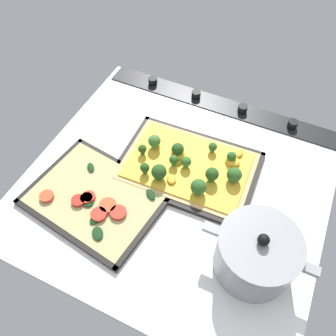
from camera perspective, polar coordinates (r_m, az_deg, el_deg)
ground_plane at (r=90.50cm, az=1.35°, el=-2.96°), size 75.59×70.97×3.00cm
stove_control_panel at (r=108.86cm, az=8.40°, el=10.53°), size 72.56×7.00×2.60cm
baking_tray_front at (r=91.64cm, az=3.30°, el=0.01°), size 36.98×26.14×1.30cm
broccoli_pizza at (r=90.00cm, az=3.42°, el=0.38°), size 34.50×23.65×5.99cm
baking_tray_back at (r=88.13cm, az=-11.87°, el=-4.90°), size 35.36×28.88×1.30cm
veggie_pizza_back at (r=87.30cm, az=-11.98°, el=-4.90°), size 32.64×26.16×1.90cm
cooking_pot at (r=75.76cm, az=14.41°, el=-13.71°), size 24.00×17.13×14.26cm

